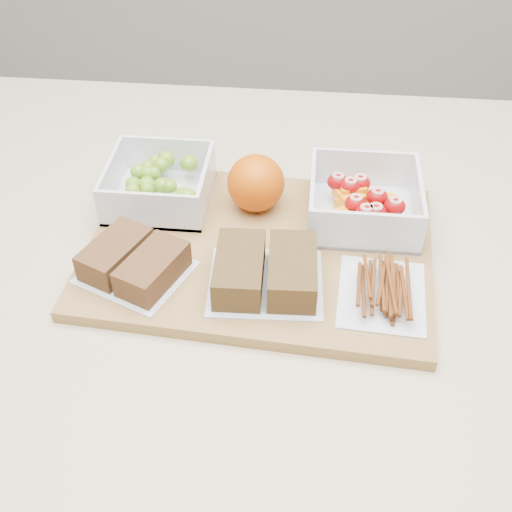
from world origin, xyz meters
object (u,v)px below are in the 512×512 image
object	(u,v)px
cutting_board	(259,250)
fruit_container	(363,203)
sandwich_bag_left	(134,262)
pretzel_bag	(383,287)
orange	(256,183)
sandwich_bag_center	(266,271)
grape_container	(161,183)

from	to	relation	value
cutting_board	fruit_container	size ratio (longest dim) A/B	3.03
sandwich_bag_left	pretzel_bag	size ratio (longest dim) A/B	1.18
fruit_container	orange	bearing A→B (deg)	175.64
cutting_board	sandwich_bag_center	xyz separation A→B (m)	(0.01, -0.07, 0.03)
cutting_board	grape_container	size ratio (longest dim) A/B	3.19
orange	sandwich_bag_center	world-z (taller)	orange
grape_container	pretzel_bag	xyz separation A→B (m)	(0.29, -0.16, -0.01)
fruit_container	pretzel_bag	xyz separation A→B (m)	(0.02, -0.14, -0.01)
fruit_container	sandwich_bag_center	bearing A→B (deg)	-130.22
fruit_container	sandwich_bag_left	size ratio (longest dim) A/B	0.95
sandwich_bag_left	pretzel_bag	distance (m)	0.29
fruit_container	orange	xyz separation A→B (m)	(-0.14, 0.01, 0.01)
fruit_container	sandwich_bag_center	distance (m)	0.18
cutting_board	fruit_container	xyz separation A→B (m)	(0.13, 0.07, 0.03)
grape_container	fruit_container	distance (m)	0.27
grape_container	orange	xyz separation A→B (m)	(0.13, -0.01, 0.01)
sandwich_bag_center	pretzel_bag	distance (m)	0.13
sandwich_bag_center	pretzel_bag	xyz separation A→B (m)	(0.13, -0.01, -0.01)
orange	pretzel_bag	bearing A→B (deg)	-43.58
fruit_container	sandwich_bag_left	distance (m)	0.30
cutting_board	grape_container	world-z (taller)	grape_container
grape_container	sandwich_bag_left	xyz separation A→B (m)	(-0.00, -0.15, -0.01)
cutting_board	orange	world-z (taller)	orange
orange	sandwich_bag_left	bearing A→B (deg)	-132.12
cutting_board	sandwich_bag_center	bearing A→B (deg)	-74.49
sandwich_bag_center	grape_container	bearing A→B (deg)	135.27
grape_container	orange	distance (m)	0.13
sandwich_bag_left	sandwich_bag_center	size ratio (longest dim) A/B	1.08
cutting_board	sandwich_bag_center	distance (m)	0.07
sandwich_bag_center	pretzel_bag	size ratio (longest dim) A/B	1.10
cutting_board	grape_container	distance (m)	0.17
grape_container	sandwich_bag_center	world-z (taller)	grape_container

